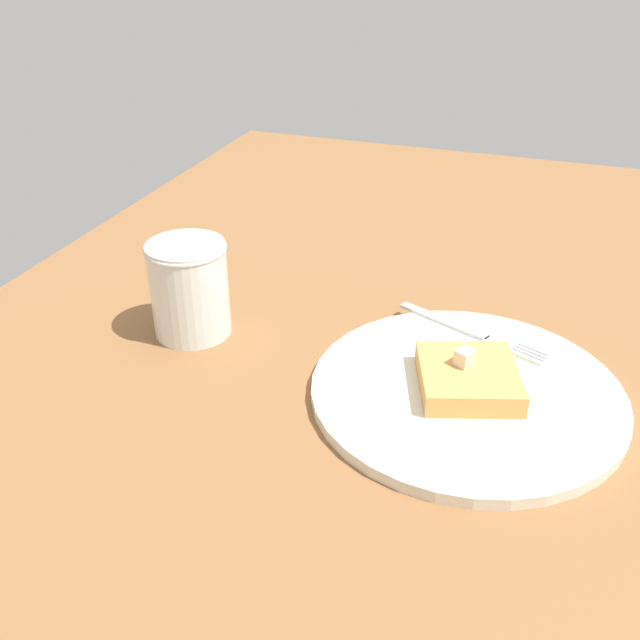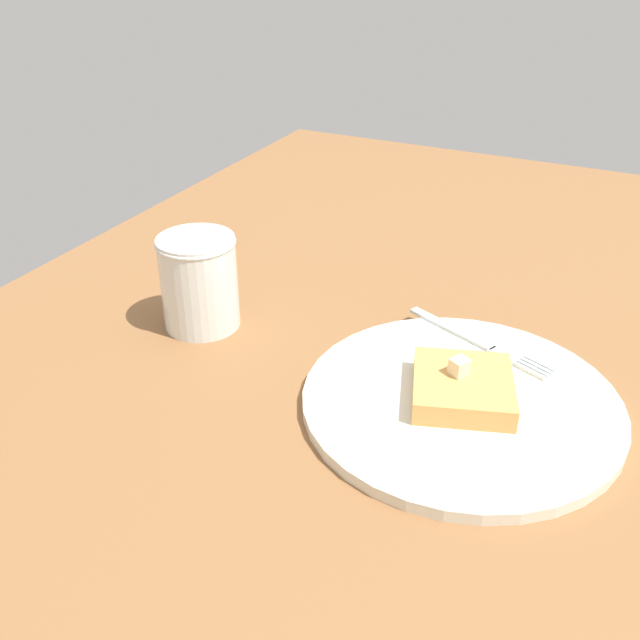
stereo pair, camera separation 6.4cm
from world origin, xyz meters
TOP-DOWN VIEW (x-y plane):
  - table_surface at (0.00, 0.00)cm, footprint 121.57×121.57cm
  - plate at (8.57, 10.18)cm, footprint 26.77×26.77cm
  - toast_slice_center at (8.57, 10.18)cm, footprint 10.46×10.76cm
  - butter_pat_primary at (9.12, 9.83)cm, footprint 1.83×1.88cm
  - fork at (8.85, 1.17)cm, footprint 15.26×7.67cm
  - syrup_jar at (36.03, 8.02)cm, footprint 7.76×7.76cm

SIDE VIEW (x-z plane):
  - table_surface at x=0.00cm, z-range 0.00..2.12cm
  - plate at x=8.57cm, z-range 2.17..3.22cm
  - fork at x=8.85cm, z-range 3.17..3.53cm
  - toast_slice_center at x=8.57cm, z-range 3.17..5.18cm
  - butter_pat_primary at x=9.12cm, z-range 5.18..6.61cm
  - syrup_jar at x=36.03cm, z-range 1.65..11.09cm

